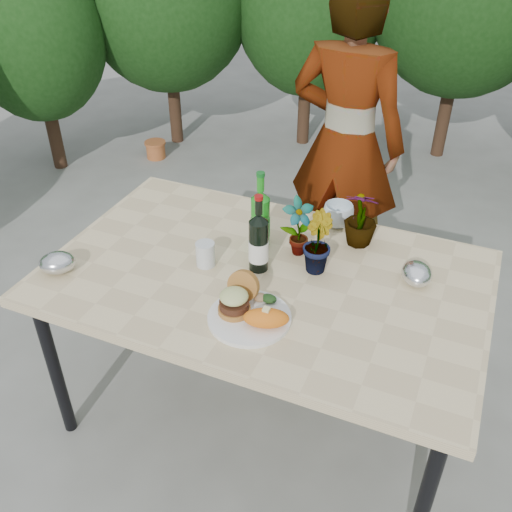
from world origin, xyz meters
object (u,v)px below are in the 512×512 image
at_px(person, 346,143).
at_px(wine_bottle, 259,243).
at_px(dinner_plate, 249,318).
at_px(patio_table, 264,286).

bearing_deg(person, wine_bottle, 93.53).
bearing_deg(dinner_plate, patio_table, 101.47).
relative_size(patio_table, dinner_plate, 5.71).
distance_m(patio_table, person, 1.09).
height_order(patio_table, wine_bottle, wine_bottle).
height_order(dinner_plate, person, person).
height_order(patio_table, dinner_plate, dinner_plate).
bearing_deg(dinner_plate, wine_bottle, 107.02).
xyz_separation_m(dinner_plate, person, (-0.06, 1.34, 0.07)).
xyz_separation_m(wine_bottle, person, (0.03, 1.06, -0.04)).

